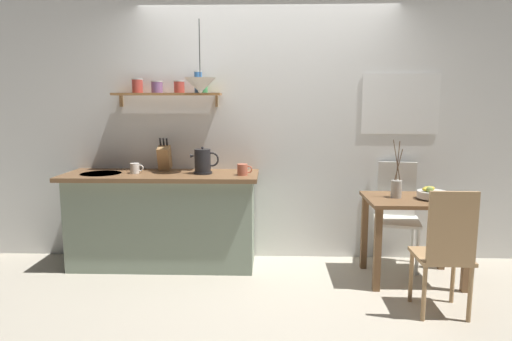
% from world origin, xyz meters
% --- Properties ---
extents(ground_plane, '(14.00, 14.00, 0.00)m').
position_xyz_m(ground_plane, '(0.00, 0.00, 0.00)').
color(ground_plane, '#BCB29E').
extents(back_wall, '(6.80, 0.11, 2.70)m').
position_xyz_m(back_wall, '(0.20, 0.65, 1.35)').
color(back_wall, white).
rests_on(back_wall, ground_plane).
extents(kitchen_counter, '(1.83, 0.63, 0.91)m').
position_xyz_m(kitchen_counter, '(-1.00, 0.32, 0.46)').
color(kitchen_counter, gray).
rests_on(kitchen_counter, ground_plane).
extents(wall_shelf, '(1.04, 0.20, 0.34)m').
position_xyz_m(wall_shelf, '(-0.92, 0.49, 1.70)').
color(wall_shelf, '#9E6B3D').
extents(dining_table, '(0.84, 0.62, 0.74)m').
position_xyz_m(dining_table, '(1.30, 0.03, 0.60)').
color(dining_table, brown).
rests_on(dining_table, ground_plane).
extents(dining_chair_near, '(0.39, 0.39, 0.97)m').
position_xyz_m(dining_chair_near, '(1.31, -0.67, 0.52)').
color(dining_chair_near, tan).
rests_on(dining_chair_near, ground_plane).
extents(dining_chair_far, '(0.48, 0.49, 1.00)m').
position_xyz_m(dining_chair_far, '(1.26, 0.43, 0.54)').
color(dining_chair_far, white).
rests_on(dining_chair_far, ground_plane).
extents(fruit_bowl, '(0.25, 0.25, 0.12)m').
position_xyz_m(fruit_bowl, '(1.43, -0.01, 0.79)').
color(fruit_bowl, silver).
rests_on(fruit_bowl, dining_table).
extents(twig_vase, '(0.09, 0.09, 0.51)m').
position_xyz_m(twig_vase, '(1.14, 0.05, 0.83)').
color(twig_vase, '#B7B2A8').
rests_on(twig_vase, dining_table).
extents(electric_kettle, '(0.27, 0.18, 0.26)m').
position_xyz_m(electric_kettle, '(-0.60, 0.29, 1.03)').
color(electric_kettle, black).
rests_on(electric_kettle, kitchen_counter).
extents(knife_block, '(0.11, 0.18, 0.32)m').
position_xyz_m(knife_block, '(-1.00, 0.46, 1.04)').
color(knife_block, tan).
rests_on(knife_block, kitchen_counter).
extents(coffee_mug_by_sink, '(0.13, 0.09, 0.10)m').
position_xyz_m(coffee_mug_by_sink, '(-1.24, 0.30, 0.96)').
color(coffee_mug_by_sink, white).
rests_on(coffee_mug_by_sink, kitchen_counter).
extents(coffee_mug_spare, '(0.14, 0.10, 0.10)m').
position_xyz_m(coffee_mug_spare, '(-0.22, 0.22, 0.96)').
color(coffee_mug_spare, '#C6664C').
rests_on(coffee_mug_spare, kitchen_counter).
extents(pendant_lamp, '(0.28, 0.28, 0.66)m').
position_xyz_m(pendant_lamp, '(-0.61, 0.30, 1.73)').
color(pendant_lamp, black).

